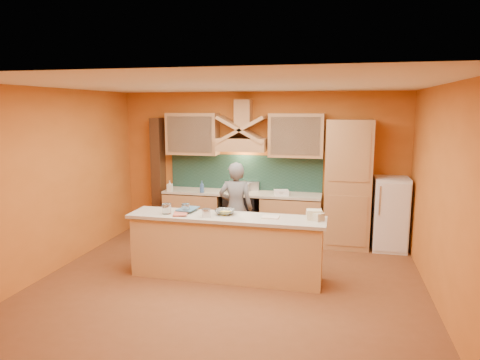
% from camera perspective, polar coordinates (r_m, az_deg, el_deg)
% --- Properties ---
extents(floor, '(5.50, 5.00, 0.01)m').
position_cam_1_polar(floor, '(6.27, -1.66, -13.90)').
color(floor, brown).
rests_on(floor, ground).
extents(ceiling, '(5.50, 5.00, 0.01)m').
position_cam_1_polar(ceiling, '(5.76, -1.80, 12.57)').
color(ceiling, white).
rests_on(ceiling, wall_back).
extents(wall_back, '(5.50, 0.02, 2.80)m').
position_cam_1_polar(wall_back, '(8.27, 2.69, 1.95)').
color(wall_back, orange).
rests_on(wall_back, floor).
extents(wall_front, '(5.50, 0.02, 2.80)m').
position_cam_1_polar(wall_front, '(3.57, -12.14, -8.63)').
color(wall_front, orange).
rests_on(wall_front, floor).
extents(wall_left, '(0.02, 5.00, 2.80)m').
position_cam_1_polar(wall_left, '(7.07, -23.84, -0.18)').
color(wall_left, orange).
rests_on(wall_left, floor).
extents(wall_right, '(0.02, 5.00, 2.80)m').
position_cam_1_polar(wall_right, '(5.81, 25.53, -2.28)').
color(wall_right, orange).
rests_on(wall_right, floor).
extents(base_cabinet_left, '(1.10, 0.60, 0.86)m').
position_cam_1_polar(base_cabinet_left, '(8.48, -6.09, -4.57)').
color(base_cabinet_left, tan).
rests_on(base_cabinet_left, floor).
extents(base_cabinet_right, '(1.10, 0.60, 0.86)m').
position_cam_1_polar(base_cabinet_right, '(8.07, 6.81, -5.32)').
color(base_cabinet_right, tan).
rests_on(base_cabinet_right, floor).
extents(counter_top, '(3.00, 0.62, 0.04)m').
position_cam_1_polar(counter_top, '(8.12, 0.20, -1.76)').
color(counter_top, beige).
rests_on(counter_top, base_cabinet_left).
extents(stove, '(0.60, 0.58, 0.90)m').
position_cam_1_polar(stove, '(8.22, 0.20, -4.83)').
color(stove, black).
rests_on(stove, floor).
extents(backsplash, '(3.00, 0.03, 0.70)m').
position_cam_1_polar(backsplash, '(8.33, 0.64, 0.98)').
color(backsplash, '#19372F').
rests_on(backsplash, wall_back).
extents(range_hood, '(0.92, 0.50, 0.24)m').
position_cam_1_polar(range_hood, '(8.04, 0.28, 4.76)').
color(range_hood, tan).
rests_on(range_hood, wall_back).
extents(hood_chimney, '(0.30, 0.30, 0.50)m').
position_cam_1_polar(hood_chimney, '(8.10, 0.45, 8.90)').
color(hood_chimney, tan).
rests_on(hood_chimney, wall_back).
extents(upper_cabinet_left, '(1.00, 0.35, 0.80)m').
position_cam_1_polar(upper_cabinet_left, '(8.37, -6.33, 6.13)').
color(upper_cabinet_left, tan).
rests_on(upper_cabinet_left, wall_back).
extents(upper_cabinet_right, '(1.00, 0.35, 0.80)m').
position_cam_1_polar(upper_cabinet_right, '(7.94, 7.50, 5.92)').
color(upper_cabinet_right, tan).
rests_on(upper_cabinet_right, wall_back).
extents(pantry_column, '(0.80, 0.60, 2.30)m').
position_cam_1_polar(pantry_column, '(7.88, 14.17, -0.55)').
color(pantry_column, tan).
rests_on(pantry_column, floor).
extents(fridge, '(0.58, 0.60, 1.30)m').
position_cam_1_polar(fridge, '(8.03, 19.39, -4.27)').
color(fridge, white).
rests_on(fridge, floor).
extents(trim_column_left, '(0.20, 0.30, 2.30)m').
position_cam_1_polar(trim_column_left, '(8.76, -10.80, 0.58)').
color(trim_column_left, '#472816').
rests_on(trim_column_left, floor).
extents(island_body, '(2.80, 0.55, 0.88)m').
position_cam_1_polar(island_body, '(6.41, -1.87, -9.16)').
color(island_body, tan).
rests_on(island_body, floor).
extents(island_top, '(2.90, 0.62, 0.05)m').
position_cam_1_polar(island_top, '(6.27, -1.89, -5.01)').
color(island_top, beige).
rests_on(island_top, island_body).
extents(person, '(0.62, 0.44, 1.60)m').
position_cam_1_polar(person, '(7.32, -0.55, -3.81)').
color(person, slate).
rests_on(person, floor).
extents(pot_large, '(0.27, 0.27, 0.17)m').
position_cam_1_polar(pot_large, '(8.14, -0.78, -1.12)').
color(pot_large, '#B8B9BF').
rests_on(pot_large, stove).
extents(pot_small, '(0.19, 0.19, 0.13)m').
position_cam_1_polar(pot_small, '(8.20, 0.59, -1.19)').
color(pot_small, '#BCBCC3').
rests_on(pot_small, stove).
extents(soap_bottle_a, '(0.10, 0.10, 0.21)m').
position_cam_1_polar(soap_bottle_a, '(8.27, -9.35, -0.78)').
color(soap_bottle_a, silver).
rests_on(soap_bottle_a, counter_top).
extents(soap_bottle_b, '(0.12, 0.13, 0.23)m').
position_cam_1_polar(soap_bottle_b, '(8.07, -5.10, -0.89)').
color(soap_bottle_b, '#375C97').
rests_on(soap_bottle_b, counter_top).
extents(bowl_back, '(0.33, 0.33, 0.08)m').
position_cam_1_polar(bowl_back, '(7.88, 5.42, -1.71)').
color(bowl_back, silver).
rests_on(bowl_back, counter_top).
extents(dish_rack, '(0.30, 0.26, 0.09)m').
position_cam_1_polar(dish_rack, '(7.87, 5.53, -1.68)').
color(dish_rack, white).
rests_on(dish_rack, counter_top).
extents(book_lower, '(0.27, 0.32, 0.03)m').
position_cam_1_polar(book_lower, '(6.39, -8.85, -4.49)').
color(book_lower, '#BF5944').
rests_on(book_lower, island_top).
extents(book_upper, '(0.29, 0.37, 0.03)m').
position_cam_1_polar(book_upper, '(6.62, -7.94, -3.77)').
color(book_upper, '#3E6989').
rests_on(book_upper, island_top).
extents(jar_large, '(0.17, 0.17, 0.15)m').
position_cam_1_polar(jar_large, '(6.45, -9.75, -3.80)').
color(jar_large, white).
rests_on(jar_large, island_top).
extents(jar_small, '(0.15, 0.15, 0.14)m').
position_cam_1_polar(jar_small, '(6.46, -7.25, -3.77)').
color(jar_small, silver).
rests_on(jar_small, island_top).
extents(kitchen_scale, '(0.15, 0.15, 0.09)m').
position_cam_1_polar(kitchen_scale, '(6.21, -4.50, -4.48)').
color(kitchen_scale, silver).
rests_on(kitchen_scale, island_top).
extents(mixing_bowl, '(0.31, 0.31, 0.07)m').
position_cam_1_polar(mixing_bowl, '(6.33, -1.99, -4.28)').
color(mixing_bowl, silver).
rests_on(mixing_bowl, island_top).
extents(cloth, '(0.25, 0.19, 0.02)m').
position_cam_1_polar(cloth, '(6.17, 4.08, -4.94)').
color(cloth, beige).
rests_on(cloth, island_top).
extents(grocery_bag_a, '(0.24, 0.20, 0.14)m').
position_cam_1_polar(grocery_bag_a, '(6.14, 9.85, -4.56)').
color(grocery_bag_a, beige).
rests_on(grocery_bag_a, island_top).
extents(grocery_bag_b, '(0.23, 0.22, 0.11)m').
position_cam_1_polar(grocery_bag_b, '(6.10, 10.17, -4.79)').
color(grocery_bag_b, beige).
rests_on(grocery_bag_b, island_top).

